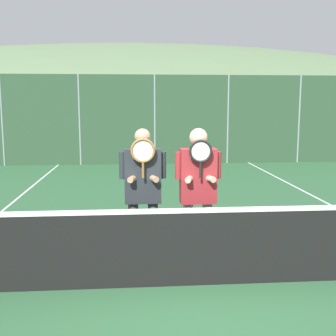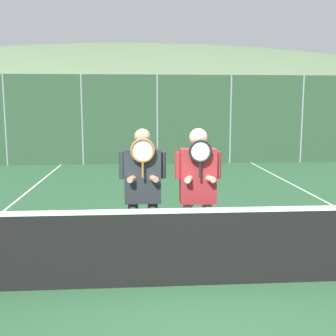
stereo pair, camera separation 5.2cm
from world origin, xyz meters
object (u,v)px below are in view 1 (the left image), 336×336
at_px(car_center, 285,133).
at_px(player_leftmost, 143,187).
at_px(player_center_left, 198,186).
at_px(car_left_of_center, 165,132).
at_px(car_far_left, 42,132).

bearing_deg(car_center, player_leftmost, -117.41).
relative_size(player_center_left, car_left_of_center, 0.40).
xyz_separation_m(car_left_of_center, car_center, (5.14, 0.01, -0.05)).
bearing_deg(car_center, car_far_left, 177.60).
xyz_separation_m(player_leftmost, car_center, (6.32, 12.19, -0.19)).
bearing_deg(car_far_left, car_left_of_center, -4.97).
relative_size(player_leftmost, car_center, 0.44).
distance_m(player_leftmost, player_center_left, 0.70).
distance_m(player_center_left, car_left_of_center, 12.27).
bearing_deg(player_leftmost, car_center, 62.59).
xyz_separation_m(player_center_left, car_far_left, (-4.59, 12.71, -0.13)).
bearing_deg(player_leftmost, car_far_left, 107.15).
bearing_deg(car_far_left, player_leftmost, -72.85).
bearing_deg(player_center_left, car_center, 65.37).
distance_m(player_leftmost, car_center, 13.73).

